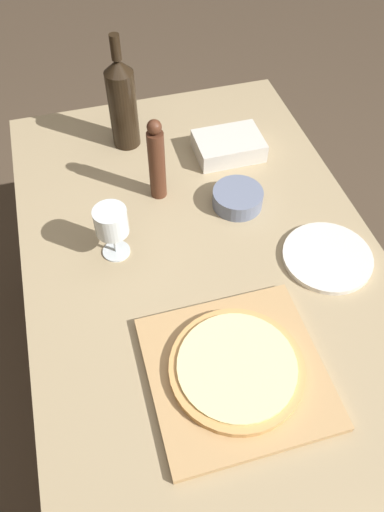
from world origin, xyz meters
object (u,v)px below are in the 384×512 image
wine_bottle (122,103)px  pepper_mill (157,161)px  small_bowl (238,198)px  wine_glass (111,223)px  pizza (237,367)px

wine_bottle → pepper_mill: wine_bottle is taller
small_bowl → wine_glass: bearing=-167.4°
pepper_mill → wine_bottle: bearing=99.7°
wine_bottle → wine_glass: 0.44m
wine_bottle → wine_glass: wine_bottle is taller
wine_bottle → pepper_mill: bearing=-80.3°
pepper_mill → wine_glass: pepper_mill is taller
pizza → wine_bottle: 0.84m
small_bowl → wine_bottle: bearing=124.7°
pizza → small_bowl: small_bowl is taller
small_bowl → pizza: bearing=-109.2°
wine_bottle → small_bowl: 0.44m
wine_glass → small_bowl: 0.37m
pizza → wine_bottle: (-0.07, 0.83, 0.11)m
pepper_mill → small_bowl: size_ratio=1.79×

